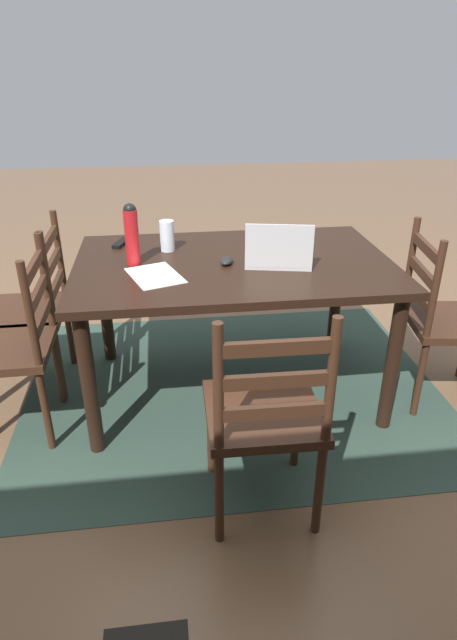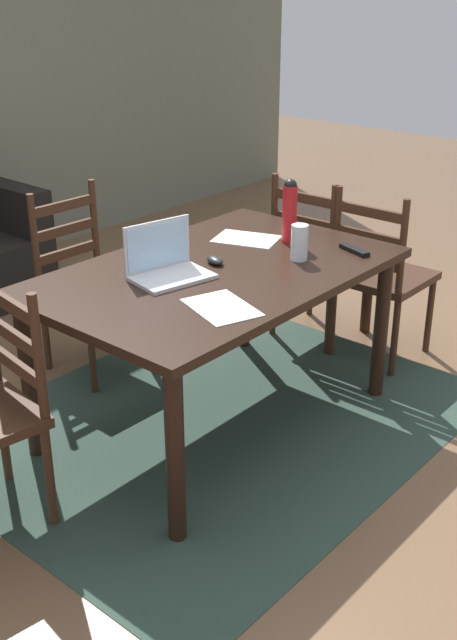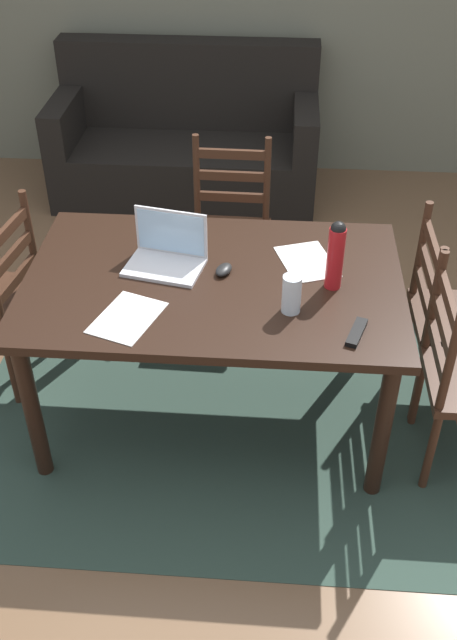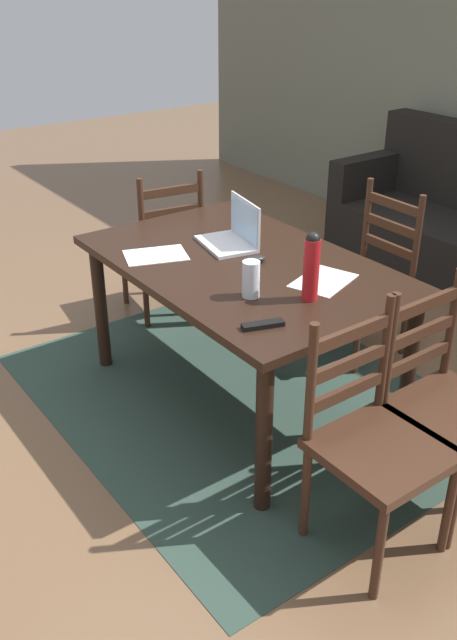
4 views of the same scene
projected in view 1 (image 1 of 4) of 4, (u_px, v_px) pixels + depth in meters
The scene contains 14 objects.
ground_plane at pixel (233, 388), 2.96m from camera, with size 14.00×14.00×0.00m, color brown.
area_rug at pixel (233, 387), 2.96m from camera, with size 2.29×1.82×0.01m, color #2D4238.
dining_table at pixel (234, 277), 2.66m from camera, with size 1.58×1.02×0.77m.
chair_far_head at pixel (265, 416), 1.98m from camera, with size 0.45×0.45×0.95m.
chair_right_far at pixel (12, 347), 2.45m from camera, with size 0.44×0.44×0.95m.
chair_left_far at pixel (445, 320), 2.71m from camera, with size 0.50×0.50×0.95m.
chair_right_near at pixel (30, 310), 2.81m from camera, with size 0.44×0.44×0.95m.
laptop at pixel (278, 255), 2.53m from camera, with size 0.36×0.28×0.23m.
water_bottle at pixel (132, 233), 2.51m from camera, with size 0.07×0.07×0.30m.
drinking_glass at pixel (167, 236), 2.73m from camera, with size 0.08×0.08×0.16m, color silver.
computer_mouse at pixel (227, 261), 2.57m from camera, with size 0.06×0.10×0.03m, color black.
tv_remote at pixel (121, 243), 2.85m from camera, with size 0.04×0.17×0.02m, color black.
paper_stack_left at pixel (155, 275), 2.44m from camera, with size 0.21×0.30×0.00m, color white.
paper_stack_right at pixel (281, 240), 2.92m from camera, with size 0.21×0.30×0.00m, color white.
Camera 1 is at (0.34, 2.45, 1.67)m, focal length 29.29 mm.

